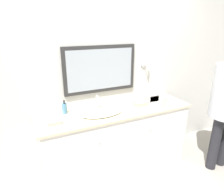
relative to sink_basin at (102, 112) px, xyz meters
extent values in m
plane|color=#9E998E|center=(0.22, -0.27, -0.93)|extent=(14.00, 14.00, 0.00)
cube|color=silver|center=(0.22, 0.34, 0.34)|extent=(8.00, 0.06, 2.55)
cube|color=#282828|center=(0.11, 0.29, 0.47)|extent=(0.99, 0.04, 0.61)
cube|color=#9EA8B2|center=(0.11, 0.27, 0.47)|extent=(0.90, 0.01, 0.52)
cylinder|color=silver|center=(0.78, 0.30, 0.48)|extent=(0.09, 0.01, 0.09)
cylinder|color=silver|center=(0.78, 0.25, 0.48)|extent=(0.02, 0.10, 0.02)
cylinder|color=white|center=(0.78, 0.20, 0.55)|extent=(0.02, 0.02, 0.14)
cube|color=white|center=(0.22, 0.02, -0.49)|extent=(1.97, 0.54, 0.88)
cube|color=beige|center=(0.22, 0.02, -0.03)|extent=(2.03, 0.57, 0.03)
sphere|color=silver|center=(-0.14, -0.26, -0.24)|extent=(0.02, 0.02, 0.02)
sphere|color=silver|center=(0.57, -0.26, -0.24)|extent=(0.02, 0.02, 0.02)
ellipsoid|color=silver|center=(0.00, -0.01, 0.00)|extent=(0.53, 0.31, 0.03)
cylinder|color=silver|center=(0.00, 0.17, 0.00)|extent=(0.06, 0.06, 0.03)
cylinder|color=silver|center=(0.00, 0.17, 0.09)|extent=(0.02, 0.02, 0.15)
cylinder|color=silver|center=(0.00, 0.13, 0.16)|extent=(0.02, 0.07, 0.02)
cylinder|color=white|center=(-0.07, 0.17, 0.01)|extent=(0.06, 0.02, 0.02)
cylinder|color=white|center=(0.08, 0.17, 0.01)|extent=(0.05, 0.02, 0.02)
cylinder|color=teal|center=(-0.41, 0.19, 0.05)|extent=(0.06, 0.06, 0.13)
cylinder|color=black|center=(-0.41, 0.19, 0.13)|extent=(0.02, 0.02, 0.04)
cube|color=black|center=(-0.41, 0.18, 0.15)|extent=(0.02, 0.03, 0.01)
cube|color=#BCBCC1|center=(0.81, 0.08, 0.04)|extent=(0.20, 0.12, 0.12)
cube|color=black|center=(0.81, 0.02, 0.04)|extent=(0.14, 0.01, 0.08)
cube|color=#B2B2B7|center=(0.83, -0.16, 0.05)|extent=(0.10, 0.01, 0.13)
cube|color=beige|center=(0.83, -0.17, 0.05)|extent=(0.07, 0.00, 0.09)
cube|color=#B7A899|center=(-0.58, -0.02, 0.00)|extent=(0.15, 0.13, 0.04)
cube|color=#B7A899|center=(0.58, 0.02, 0.01)|extent=(0.18, 0.10, 0.05)
cylinder|color=#232328|center=(1.47, -0.54, -0.53)|extent=(0.13, 0.13, 0.80)
cylinder|color=#232328|center=(1.66, -0.54, -0.53)|extent=(0.13, 0.13, 0.80)
camera|label=1|loc=(-0.84, -2.11, 1.01)|focal=32.00mm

